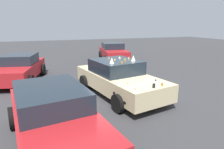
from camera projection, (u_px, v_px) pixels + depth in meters
ground_plane at (119, 95)px, 8.23m from camera, size 60.00×60.00×0.00m
art_car_decorated at (118, 78)px, 8.10m from camera, size 4.86×2.72×1.66m
parked_sedan_row_back_center at (19, 68)px, 10.00m from camera, size 4.25×2.62×1.37m
parked_sedan_behind_right at (113, 52)px, 15.86m from camera, size 4.16×2.38×1.40m
parked_sedan_near_right at (54, 116)px, 4.76m from camera, size 4.44×2.44×1.39m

